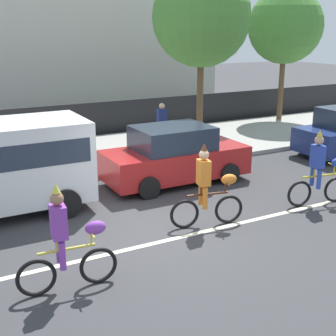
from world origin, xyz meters
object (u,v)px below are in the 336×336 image
object	(u,v)px
parade_cyclist_orange	(208,190)
parked_car_red	(175,156)
parade_cyclist_purple	(67,244)
parade_cyclist_cobalt	(320,172)
pedestrian_onlooker	(162,125)

from	to	relation	value
parade_cyclist_orange	parked_car_red	size ratio (longest dim) A/B	0.47
parade_cyclist_purple	parade_cyclist_orange	xyz separation A→B (m)	(3.51, 1.14, 0.00)
parade_cyclist_cobalt	pedestrian_onlooker	bearing A→B (deg)	99.99
pedestrian_onlooker	parade_cyclist_cobalt	bearing A→B (deg)	-80.01
pedestrian_onlooker	parade_cyclist_orange	bearing A→B (deg)	-108.51
parked_car_red	pedestrian_onlooker	bearing A→B (deg)	68.66
parade_cyclist_orange	parade_cyclist_cobalt	bearing A→B (deg)	-3.55
parade_cyclist_purple	parade_cyclist_orange	world-z (taller)	same
parade_cyclist_cobalt	pedestrian_onlooker	distance (m)	6.43
parade_cyclist_orange	pedestrian_onlooker	xyz separation A→B (m)	(2.05, 6.13, 0.17)
parade_cyclist_purple	parade_cyclist_cobalt	world-z (taller)	same
parade_cyclist_purple	pedestrian_onlooker	size ratio (longest dim) A/B	1.19
parade_cyclist_orange	parade_cyclist_cobalt	xyz separation A→B (m)	(3.17, -0.20, 0.00)
parade_cyclist_cobalt	parade_cyclist_purple	bearing A→B (deg)	-171.96
parade_cyclist_purple	parked_car_red	distance (m)	6.03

